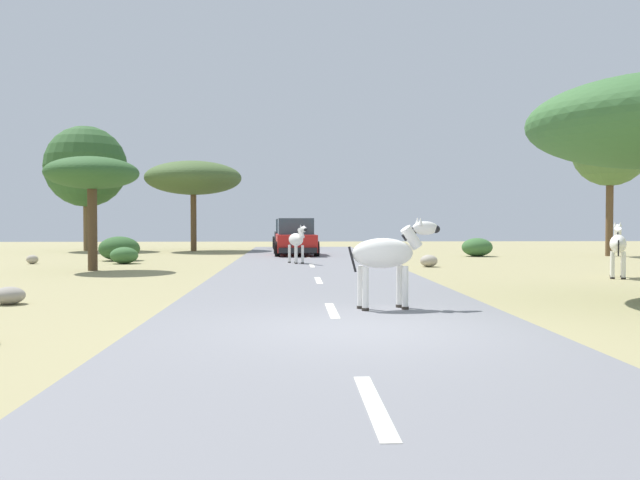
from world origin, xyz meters
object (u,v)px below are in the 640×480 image
at_px(zebra_0, 297,240).
at_px(tree_2, 610,149).
at_px(zebra_2, 618,244).
at_px(tree_4, 193,178).
at_px(tree_1, 86,167).
at_px(bush_0, 477,247).
at_px(zebra_1, 388,254).
at_px(car_1, 290,235).
at_px(tree_5, 92,174).
at_px(bush_1, 119,249).
at_px(rock_3, 9,296).
at_px(rock_2, 32,259).
at_px(bush_2, 124,255).
at_px(car_0, 295,238).
at_px(rock_1, 429,261).

bearing_deg(zebra_0, tree_2, 178.35).
height_order(zebra_2, tree_4, tree_4).
height_order(zebra_0, tree_4, tree_4).
height_order(tree_1, bush_0, tree_1).
bearing_deg(tree_2, tree_1, 165.36).
distance_m(zebra_1, tree_1, 29.27).
bearing_deg(zebra_1, car_1, 172.46).
bearing_deg(zebra_2, tree_5, -166.98).
relative_size(bush_1, rock_3, 2.80).
relative_size(bush_0, rock_2, 3.23).
bearing_deg(tree_1, bush_2, -66.73).
distance_m(car_0, tree_2, 15.46).
bearing_deg(zebra_1, rock_3, -111.92).
relative_size(tree_2, bush_2, 6.42).
bearing_deg(rock_2, rock_3, -70.58).
bearing_deg(rock_3, bush_1, 96.53).
bearing_deg(bush_2, rock_1, -11.33).
xyz_separation_m(tree_2, tree_4, (-20.48, 6.26, -1.03)).
relative_size(tree_1, tree_4, 1.31).
bearing_deg(tree_4, rock_2, -112.28).
distance_m(zebra_0, rock_2, 10.25).
distance_m(tree_5, rock_3, 9.58).
xyz_separation_m(zebra_2, rock_1, (-4.48, 4.87, -0.75)).
relative_size(car_0, car_1, 1.00).
height_order(car_0, bush_0, car_0).
distance_m(tree_1, bush_2, 13.56).
bearing_deg(rock_2, car_1, 53.94).
distance_m(zebra_0, tree_5, 7.67).
distance_m(zebra_1, tree_5, 13.48).
relative_size(tree_1, rock_1, 10.92).
bearing_deg(zebra_0, tree_4, -87.51).
height_order(tree_5, rock_1, tree_5).
bearing_deg(car_0, tree_4, -46.94).
bearing_deg(rock_2, zebra_2, -20.34).
bearing_deg(tree_4, tree_1, 173.58).
distance_m(tree_1, tree_4, 6.16).
relative_size(tree_5, bush_2, 3.52).
distance_m(car_1, tree_5, 18.54).
bearing_deg(bush_0, tree_5, -150.99).
xyz_separation_m(zebra_0, bush_2, (-6.68, 0.89, -0.61)).
height_order(zebra_0, tree_2, tree_2).
height_order(zebra_0, zebra_2, zebra_2).
xyz_separation_m(zebra_2, bush_0, (-0.72, 11.98, -0.53)).
bearing_deg(tree_4, zebra_1, -74.01).
relative_size(bush_0, bush_2, 1.34).
bearing_deg(tree_5, tree_2, 21.46).
relative_size(zebra_1, tree_2, 0.25).
relative_size(zebra_1, bush_2, 1.61).
xyz_separation_m(zebra_1, rock_3, (-7.25, 1.34, -0.86)).
distance_m(zebra_0, bush_0, 10.25).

